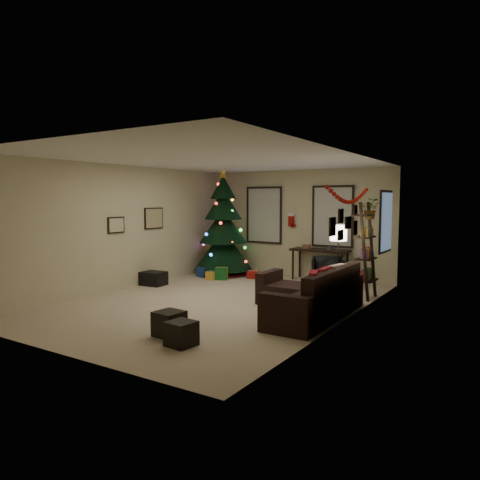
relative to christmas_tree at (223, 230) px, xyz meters
name	(u,v)px	position (x,y,z in m)	size (l,w,h in m)	color
floor	(219,302)	(1.75, -2.71, -1.17)	(7.00, 7.00, 0.00)	#C8B597
ceiling	(218,159)	(1.75, -2.71, 1.53)	(7.00, 7.00, 0.00)	white
wall_back	(297,224)	(1.75, 0.79, 0.18)	(5.00, 5.00, 0.00)	beige
wall_front	(57,248)	(1.75, -6.21, 0.18)	(5.00, 5.00, 0.00)	beige
wall_left	(125,227)	(-0.75, -2.71, 0.18)	(7.00, 7.00, 0.00)	beige
wall_right	(347,237)	(4.25, -2.71, 0.18)	(7.00, 7.00, 0.00)	beige
window_back_left	(264,215)	(0.80, 0.76, 0.38)	(1.05, 0.06, 1.50)	#728CB2
window_back_right	(333,216)	(2.70, 0.76, 0.38)	(1.05, 0.06, 1.50)	#728CB2
window_right_wall	(387,222)	(4.22, -0.16, 0.33)	(0.06, 0.90, 1.30)	#728CB2
christmas_tree	(223,230)	(0.00, 0.00, 0.00)	(1.52, 1.52, 2.82)	black
presents	(219,272)	(0.18, -0.45, -1.04)	(1.50, 1.01, 0.30)	navy
sofa	(311,299)	(3.61, -2.65, -0.90)	(1.73, 2.53, 0.83)	black
pillow_red_a	(313,286)	(3.96, -3.36, -0.53)	(0.12, 0.43, 0.43)	maroon
pillow_red_b	(325,281)	(3.96, -2.90, -0.53)	(0.12, 0.44, 0.44)	maroon
pillow_cream	(337,277)	(3.96, -2.32, -0.54)	(0.12, 0.42, 0.42)	beige
ottoman_near	(169,324)	(2.40, -4.89, -0.99)	(0.37, 0.37, 0.36)	black
ottoman_far	(181,334)	(2.82, -5.14, -1.00)	(0.35, 0.35, 0.33)	black
desk	(320,253)	(2.48, 0.51, -0.50)	(1.41, 0.50, 0.76)	black
desk_chair	(328,272)	(2.94, -0.14, -0.83)	(0.66, 0.62, 0.68)	black
bookshelf	(367,252)	(4.05, -0.92, -0.24)	(0.30, 0.56, 1.91)	black
potted_plant	(371,206)	(4.05, -0.75, 0.67)	(0.48, 0.42, 0.54)	#4C4C4C
floor_lamp	(338,238)	(3.70, -1.58, 0.07)	(0.31, 0.31, 1.48)	black
art_map	(154,218)	(-0.73, -1.82, 0.35)	(0.04, 0.60, 0.50)	black
art_abstract	(116,225)	(-0.73, -2.98, 0.25)	(0.04, 0.45, 0.35)	black
gallery	(344,224)	(4.23, -2.79, 0.40)	(0.03, 1.25, 0.54)	black
garland	(349,195)	(4.20, -2.51, 0.86)	(0.08, 1.90, 0.30)	#A5140C
stocking_left	(291,220)	(1.61, 0.73, 0.28)	(0.20, 0.05, 0.36)	#990F0C
stocking_right	(305,219)	(1.94, 0.84, 0.29)	(0.20, 0.05, 0.36)	#990F0C
storage_bin	(152,278)	(-0.54, -2.12, -1.01)	(0.62, 0.42, 0.31)	black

